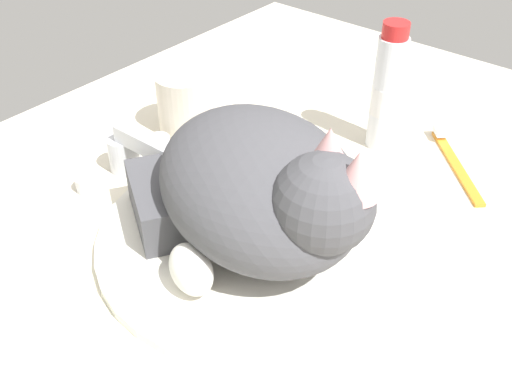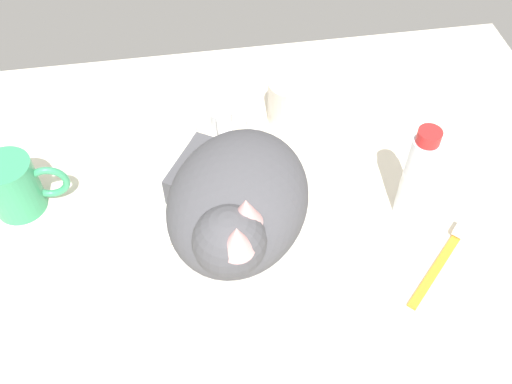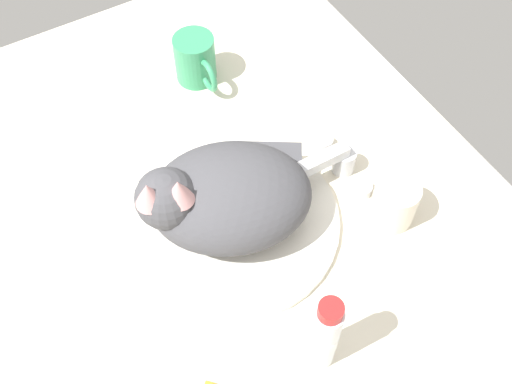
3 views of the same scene
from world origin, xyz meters
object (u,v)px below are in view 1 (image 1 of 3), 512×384
(cat, at_px, (262,188))
(toothbrush, at_px, (454,160))
(rinse_cup, at_px, (184,103))
(toothpaste_bottle, at_px, (384,90))
(faucet, at_px, (131,153))

(cat, height_order, toothbrush, cat)
(rinse_cup, height_order, toothpaste_bottle, toothpaste_bottle)
(faucet, relative_size, cat, 0.47)
(faucet, xyz_separation_m, toothbrush, (0.26, -0.28, -0.02))
(rinse_cup, bearing_deg, toothpaste_bottle, -58.56)
(rinse_cup, relative_size, toothpaste_bottle, 0.48)
(toothpaste_bottle, bearing_deg, rinse_cup, 121.44)
(cat, bearing_deg, toothpaste_bottle, 2.94)
(toothpaste_bottle, bearing_deg, cat, -177.06)
(rinse_cup, xyz_separation_m, toothpaste_bottle, (0.13, -0.21, 0.04))
(cat, xyz_separation_m, toothbrush, (0.26, -0.08, -0.07))
(faucet, height_order, toothbrush, faucet)
(rinse_cup, relative_size, toothbrush, 0.64)
(faucet, relative_size, rinse_cup, 1.79)
(cat, xyz_separation_m, rinse_cup, (0.12, 0.22, -0.04))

